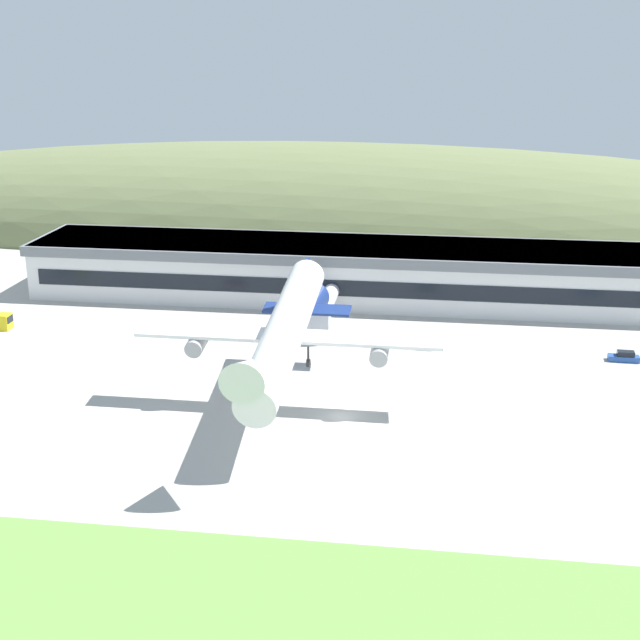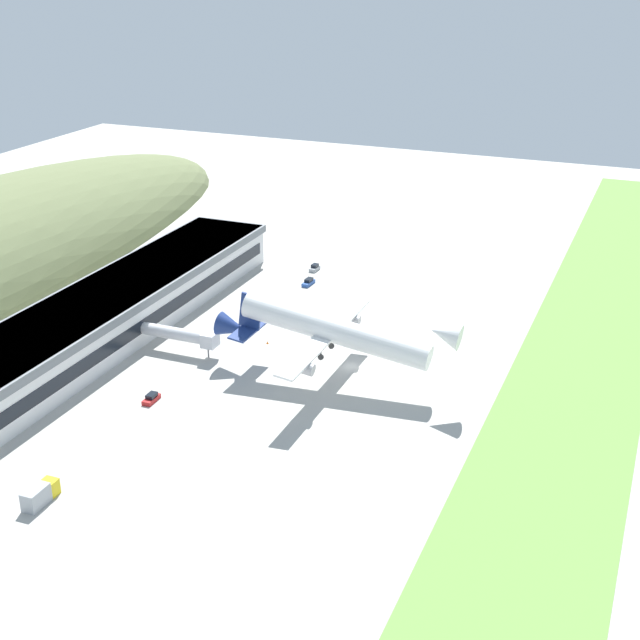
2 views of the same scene
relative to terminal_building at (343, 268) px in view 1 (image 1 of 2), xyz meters
The scene contains 10 objects.
ground_plane 53.59m from the terminal_building, 83.25° to the right, with size 393.97×393.97×0.00m, color #ADAAA3.
grass_strip_foreground 95.33m from the terminal_building, 86.23° to the right, with size 354.57×25.50×0.08m, color #669342.
hill_backdrop 58.16m from the terminal_building, 102.59° to the left, with size 296.21×63.79×43.03m, color #667047.
terminal_building is the anchor object (origin of this frame).
jetway_0 18.94m from the terminal_building, 92.34° to the right, with size 3.38×17.03×5.43m.
cargo_airplane 51.47m from the terminal_building, 91.31° to the right, with size 39.42×48.90×11.28m.
service_car_1 52.90m from the terminal_building, 30.84° to the right, with size 4.54×1.88×1.57m.
service_car_2 32.48m from the terminal_building, 131.62° to the right, with size 4.10×1.83×1.51m.
service_car_3 30.15m from the terminal_building, 59.30° to the right, with size 4.23×2.23×1.55m.
traffic_cone_0 34.54m from the terminal_building, 73.27° to the right, with size 0.52×0.52×0.58m.
Camera 1 is at (11.90, -102.89, 46.33)m, focal length 50.00 mm.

